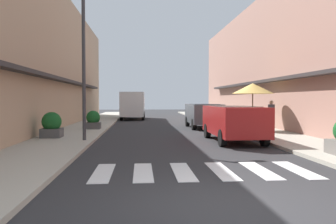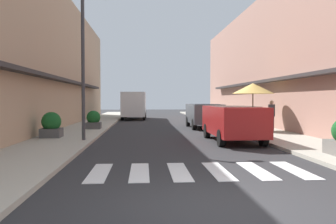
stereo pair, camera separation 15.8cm
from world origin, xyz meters
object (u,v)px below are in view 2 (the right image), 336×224
pedestrian_walking_near (272,115)px  street_lamp (87,50)px  parked_car_mid (204,113)px  planter_far (94,120)px  delivery_van (134,103)px  cafe_umbrella (253,89)px  planter_midblock (51,125)px  parked_car_near (233,119)px

pedestrian_walking_near → street_lamp: bearing=120.8°
parked_car_mid → planter_far: (-6.42, -1.44, -0.33)m
delivery_van → planter_far: (-1.94, -11.27, -0.81)m
delivery_van → cafe_umbrella: 14.34m
cafe_umbrella → pedestrian_walking_near: (0.75, -0.72, -1.36)m
parked_car_mid → planter_midblock: (-7.58, -5.76, -0.28)m
delivery_van → planter_midblock: size_ratio=5.01×
street_lamp → pedestrian_walking_near: street_lamp is taller
street_lamp → planter_far: bearing=95.8°
delivery_van → pedestrian_walking_near: size_ratio=3.47×
parked_car_mid → street_lamp: bearing=-130.7°
cafe_umbrella → planter_midblock: bearing=-163.4°
street_lamp → planter_far: (-0.55, 5.38, -3.10)m
planter_far → pedestrian_walking_near: bearing=-13.1°
street_lamp → parked_car_mid: bearing=49.3°
street_lamp → cafe_umbrella: bearing=26.3°
parked_car_near → planter_far: 8.44m
planter_far → planter_midblock: bearing=-105.1°
planter_midblock → planter_far: 4.48m
parked_car_near → planter_far: size_ratio=4.48×
cafe_umbrella → planter_far: bearing=170.4°
parked_car_mid → pedestrian_walking_near: size_ratio=2.59×
parked_car_near → cafe_umbrella: cafe_umbrella is taller
parked_car_near → planter_far: bearing=139.5°
planter_midblock → parked_car_near: bearing=-8.6°
street_lamp → cafe_umbrella: size_ratio=2.40×
parked_car_mid → planter_midblock: bearing=-142.8°
cafe_umbrella → delivery_van: bearing=117.4°
street_lamp → planter_midblock: street_lamp is taller
parked_car_mid → cafe_umbrella: bearing=-53.8°
parked_car_mid → street_lamp: street_lamp is taller
cafe_umbrella → planter_midblock: 10.24m
delivery_van → street_lamp: size_ratio=0.92×
delivery_van → planter_midblock: (-3.11, -15.60, -0.77)m
parked_car_near → parked_car_mid: size_ratio=1.11×
parked_car_near → street_lamp: (-5.87, 0.09, 2.78)m
parked_car_near → pedestrian_walking_near: (2.85, 3.32, 0.02)m
street_lamp → planter_midblock: bearing=148.3°
delivery_van → street_lamp: 16.87m
parked_car_mid → planter_far: parked_car_mid is taller
planter_midblock → street_lamp: bearing=-31.7°
parked_car_near → delivery_van: size_ratio=0.83×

